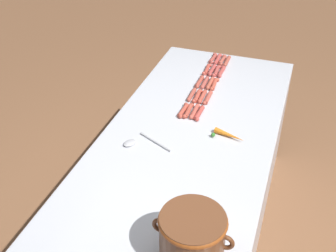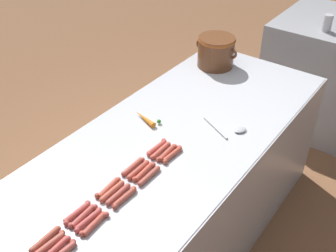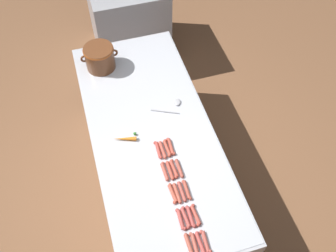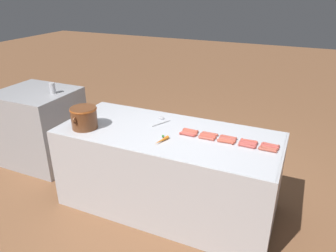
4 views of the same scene
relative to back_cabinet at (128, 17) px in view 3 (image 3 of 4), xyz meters
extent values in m
plane|color=brown|center=(-0.20, -1.82, -0.46)|extent=(20.00, 20.00, 0.00)
cube|color=#BCBCC1|center=(-0.20, -1.82, -0.05)|extent=(0.89, 2.07, 0.82)
cube|color=silver|center=(-0.20, -1.82, 0.37)|extent=(0.88, 2.03, 0.00)
cube|color=#A0A0A4|center=(0.00, 0.00, 0.00)|extent=(0.77, 0.87, 0.92)
cylinder|color=#AE4E3C|center=(-0.21, -2.72, 0.38)|extent=(0.03, 0.13, 0.03)
sphere|color=#AE4E3C|center=(-0.21, -2.65, 0.38)|extent=(0.03, 0.03, 0.03)
cylinder|color=#B2463F|center=(-0.21, -2.55, 0.38)|extent=(0.03, 0.13, 0.03)
sphere|color=#B2463F|center=(-0.21, -2.61, 0.38)|extent=(0.03, 0.03, 0.03)
sphere|color=#B2463F|center=(-0.21, -2.48, 0.38)|extent=(0.03, 0.03, 0.03)
cylinder|color=#B94B39|center=(-0.21, -2.36, 0.38)|extent=(0.04, 0.13, 0.03)
sphere|color=#B94B39|center=(-0.21, -2.43, 0.38)|extent=(0.03, 0.03, 0.03)
sphere|color=#B94B39|center=(-0.20, -2.30, 0.38)|extent=(0.03, 0.03, 0.03)
cylinder|color=#B64F40|center=(-0.21, -2.19, 0.38)|extent=(0.03, 0.13, 0.03)
sphere|color=#B64F40|center=(-0.21, -2.25, 0.38)|extent=(0.03, 0.03, 0.03)
sphere|color=#B64F40|center=(-0.21, -2.13, 0.38)|extent=(0.03, 0.03, 0.03)
cylinder|color=#B7443B|center=(-0.21, -2.01, 0.38)|extent=(0.03, 0.13, 0.03)
sphere|color=#B7443B|center=(-0.20, -2.07, 0.38)|extent=(0.03, 0.03, 0.03)
sphere|color=#B7443B|center=(-0.21, -1.95, 0.38)|extent=(0.03, 0.03, 0.03)
cylinder|color=#AF4F3F|center=(-0.18, -2.72, 0.38)|extent=(0.03, 0.13, 0.03)
sphere|color=#AF4F3F|center=(-0.18, -2.66, 0.38)|extent=(0.03, 0.03, 0.03)
cylinder|color=#B34841|center=(-0.18, -2.54, 0.38)|extent=(0.03, 0.13, 0.03)
sphere|color=#B34841|center=(-0.18, -2.61, 0.38)|extent=(0.03, 0.03, 0.03)
sphere|color=#B34841|center=(-0.17, -2.48, 0.38)|extent=(0.03, 0.03, 0.03)
cylinder|color=#B6523E|center=(-0.18, -2.37, 0.38)|extent=(0.03, 0.13, 0.03)
sphere|color=#B6523E|center=(-0.18, -2.43, 0.38)|extent=(0.03, 0.03, 0.03)
sphere|color=#B6523E|center=(-0.18, -2.31, 0.38)|extent=(0.03, 0.03, 0.03)
cylinder|color=#B64A39|center=(-0.17, -2.19, 0.38)|extent=(0.03, 0.13, 0.03)
sphere|color=#B64A39|center=(-0.17, -2.26, 0.38)|extent=(0.03, 0.03, 0.03)
sphere|color=#B64A39|center=(-0.17, -2.13, 0.38)|extent=(0.03, 0.03, 0.03)
cylinder|color=#B95041|center=(-0.17, -2.02, 0.38)|extent=(0.03, 0.13, 0.03)
sphere|color=#B95041|center=(-0.18, -2.08, 0.38)|extent=(0.03, 0.03, 0.03)
sphere|color=#B95041|center=(-0.17, -1.95, 0.38)|extent=(0.03, 0.03, 0.03)
cylinder|color=#B94740|center=(-0.14, -2.73, 0.38)|extent=(0.03, 0.13, 0.03)
sphere|color=#B94740|center=(-0.14, -2.66, 0.38)|extent=(0.03, 0.03, 0.03)
cylinder|color=#B24641|center=(-0.14, -2.55, 0.38)|extent=(0.03, 0.13, 0.03)
sphere|color=#B24641|center=(-0.14, -2.61, 0.38)|extent=(0.03, 0.03, 0.03)
sphere|color=#B24641|center=(-0.15, -2.48, 0.38)|extent=(0.03, 0.03, 0.03)
cylinder|color=#AE4D42|center=(-0.14, -2.37, 0.38)|extent=(0.03, 0.13, 0.03)
sphere|color=#AE4D42|center=(-0.14, -2.43, 0.38)|extent=(0.03, 0.03, 0.03)
sphere|color=#AE4D42|center=(-0.14, -2.30, 0.38)|extent=(0.03, 0.03, 0.03)
cylinder|color=#B74A39|center=(-0.14, -2.19, 0.38)|extent=(0.03, 0.13, 0.03)
sphere|color=#B74A39|center=(-0.15, -2.25, 0.38)|extent=(0.03, 0.03, 0.03)
sphere|color=#B74A39|center=(-0.14, -2.12, 0.38)|extent=(0.03, 0.03, 0.03)
cylinder|color=#B34B3A|center=(-0.14, -2.01, 0.38)|extent=(0.03, 0.13, 0.03)
sphere|color=#B34B3A|center=(-0.14, -2.08, 0.38)|extent=(0.03, 0.03, 0.03)
sphere|color=#B34B3A|center=(-0.14, -1.95, 0.38)|extent=(0.03, 0.03, 0.03)
cylinder|color=#AE493F|center=(-0.11, -2.72, 0.38)|extent=(0.03, 0.13, 0.03)
sphere|color=#AE493F|center=(-0.10, -2.79, 0.38)|extent=(0.03, 0.03, 0.03)
sphere|color=#AE493F|center=(-0.11, -2.66, 0.38)|extent=(0.03, 0.03, 0.03)
cylinder|color=#B74739|center=(-0.11, -2.55, 0.38)|extent=(0.03, 0.13, 0.03)
sphere|color=#B74739|center=(-0.11, -2.61, 0.38)|extent=(0.03, 0.03, 0.03)
sphere|color=#B74739|center=(-0.10, -2.48, 0.38)|extent=(0.03, 0.03, 0.03)
cylinder|color=#AC4839|center=(-0.11, -2.37, 0.38)|extent=(0.03, 0.13, 0.03)
sphere|color=#AC4839|center=(-0.10, -2.43, 0.38)|extent=(0.03, 0.03, 0.03)
sphere|color=#AC4839|center=(-0.11, -2.30, 0.38)|extent=(0.03, 0.03, 0.03)
cylinder|color=#AC4D3E|center=(-0.11, -2.20, 0.38)|extent=(0.03, 0.13, 0.03)
sphere|color=#AC4D3E|center=(-0.11, -2.26, 0.38)|extent=(0.03, 0.03, 0.03)
sphere|color=#AC4D3E|center=(-0.11, -2.13, 0.38)|extent=(0.03, 0.03, 0.03)
cylinder|color=#B34A39|center=(-0.11, -2.01, 0.38)|extent=(0.03, 0.13, 0.03)
sphere|color=#B34A39|center=(-0.11, -2.07, 0.38)|extent=(0.03, 0.03, 0.03)
sphere|color=#B34A39|center=(-0.11, -1.94, 0.38)|extent=(0.03, 0.03, 0.03)
cylinder|color=brown|center=(-0.44, -1.06, 0.47)|extent=(0.24, 0.24, 0.21)
torus|color=#9E4A1B|center=(-0.44, -1.06, 0.56)|extent=(0.25, 0.25, 0.03)
torus|color=brown|center=(-0.56, -1.06, 0.49)|extent=(0.07, 0.02, 0.07)
torus|color=brown|center=(-0.32, -1.06, 0.49)|extent=(0.07, 0.02, 0.07)
cylinder|color=#B7B7BC|center=(-0.06, -1.68, 0.37)|extent=(0.20, 0.11, 0.01)
ellipsoid|color=#B7B7BC|center=(0.06, -1.63, 0.38)|extent=(0.08, 0.08, 0.02)
cone|color=orange|center=(-0.41, -1.85, 0.38)|extent=(0.17, 0.08, 0.03)
sphere|color=#387F2D|center=(-0.33, -1.83, 0.38)|extent=(0.02, 0.02, 0.02)
camera|label=1|loc=(-0.69, -0.04, 1.69)|focal=45.46mm
camera|label=2|loc=(0.78, -3.25, 1.66)|focal=43.56mm
camera|label=3|loc=(-0.54, -3.38, 2.59)|focal=39.39mm
camera|label=4|loc=(-2.63, -2.90, 1.63)|focal=33.94mm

